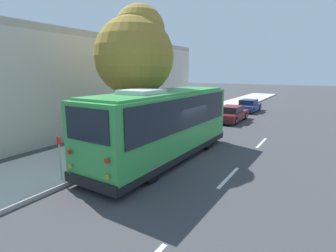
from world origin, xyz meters
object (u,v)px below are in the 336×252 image
object	(u,v)px
parked_sedan_maroon	(231,114)
street_tree	(135,52)
shuttle_bus	(164,122)
sign_post_near	(60,158)
parked_sedan_blue	(249,106)
sign_post_far	(86,151)

from	to	relation	value
parked_sedan_maroon	street_tree	size ratio (longest dim) A/B	0.63
shuttle_bus	sign_post_near	xyz separation A→B (m)	(-4.38, 1.73, -0.81)
sign_post_near	parked_sedan_maroon	bearing A→B (deg)	-5.22
shuttle_bus	parked_sedan_blue	bearing A→B (deg)	2.69
parked_sedan_blue	sign_post_near	xyz separation A→B (m)	(-21.90, 1.24, 0.42)
sign_post_near	sign_post_far	world-z (taller)	sign_post_near
parked_sedan_maroon	sign_post_near	world-z (taller)	sign_post_near
sign_post_far	sign_post_near	bearing A→B (deg)	180.00
shuttle_bus	parked_sedan_blue	world-z (taller)	shuttle_bus
parked_sedan_maroon	sign_post_far	xyz separation A→B (m)	(-14.38, 1.42, 0.35)
shuttle_bus	parked_sedan_blue	xyz separation A→B (m)	(17.52, 0.49, -1.23)
street_tree	sign_post_near	xyz separation A→B (m)	(-5.55, -0.75, -4.13)
sign_post_near	parked_sedan_blue	bearing A→B (deg)	-3.25
street_tree	parked_sedan_maroon	bearing A→B (deg)	-12.19
sign_post_near	sign_post_far	distance (m)	1.20
sign_post_far	parked_sedan_blue	bearing A→B (deg)	-3.44
parked_sedan_blue	sign_post_near	distance (m)	21.94
parked_sedan_blue	sign_post_far	world-z (taller)	sign_post_far
street_tree	sign_post_far	xyz separation A→B (m)	(-4.34, -0.75, -4.18)
parked_sedan_maroon	parked_sedan_blue	xyz separation A→B (m)	(6.31, 0.18, -0.02)
parked_sedan_blue	sign_post_far	size ratio (longest dim) A/B	2.74
parked_sedan_blue	parked_sedan_maroon	bearing A→B (deg)	-177.10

